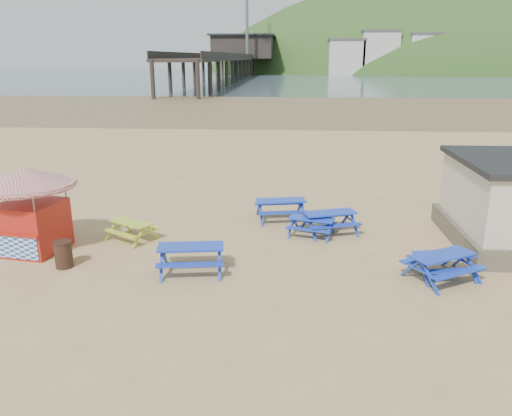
# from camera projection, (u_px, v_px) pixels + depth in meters

# --- Properties ---
(ground) EXTENTS (400.00, 400.00, 0.00)m
(ground) POSITION_uv_depth(u_px,v_px,m) (265.00, 247.00, 17.93)
(ground) COLOR tan
(ground) RESTS_ON ground
(wet_sand) EXTENTS (400.00, 400.00, 0.00)m
(wet_sand) POSITION_uv_depth(u_px,v_px,m) (286.00, 105.00, 70.43)
(wet_sand) COLOR olive
(wet_sand) RESTS_ON ground
(sea) EXTENTS (400.00, 400.00, 0.00)m
(sea) POSITION_uv_depth(u_px,v_px,m) (290.00, 76.00, 180.20)
(sea) COLOR #4C5F6D
(sea) RESTS_ON ground
(picnic_table_blue_a) EXTENTS (2.00, 1.78, 0.71)m
(picnic_table_blue_a) POSITION_uv_depth(u_px,v_px,m) (311.00, 227.00, 18.97)
(picnic_table_blue_a) COLOR #152BB7
(picnic_table_blue_a) RESTS_ON ground
(picnic_table_blue_b) EXTENTS (2.31, 1.99, 0.85)m
(picnic_table_blue_b) POSITION_uv_depth(u_px,v_px,m) (281.00, 210.00, 20.84)
(picnic_table_blue_b) COLOR #152BB7
(picnic_table_blue_b) RESTS_ON ground
(picnic_table_blue_c) EXTENTS (2.41, 2.17, 0.84)m
(picnic_table_blue_c) POSITION_uv_depth(u_px,v_px,m) (330.00, 222.00, 19.28)
(picnic_table_blue_c) COLOR #152BB7
(picnic_table_blue_c) RESTS_ON ground
(picnic_table_blue_d) EXTENTS (2.28, 1.94, 0.87)m
(picnic_table_blue_d) POSITION_uv_depth(u_px,v_px,m) (191.00, 258.00, 15.77)
(picnic_table_blue_d) COLOR #152BB7
(picnic_table_blue_d) RESTS_ON ground
(picnic_table_blue_e) EXTENTS (2.04, 1.77, 0.75)m
(picnic_table_blue_e) POSITION_uv_depth(u_px,v_px,m) (443.00, 265.00, 15.44)
(picnic_table_blue_e) COLOR #152BB7
(picnic_table_blue_e) RESTS_ON ground
(picnic_table_blue_f) EXTENTS (2.52, 2.38, 0.83)m
(picnic_table_blue_f) POSITION_uv_depth(u_px,v_px,m) (442.00, 267.00, 15.18)
(picnic_table_blue_f) COLOR #152BB7
(picnic_table_blue_f) RESTS_ON ground
(picnic_table_yellow) EXTENTS (2.13, 2.01, 0.70)m
(picnic_table_yellow) POSITION_uv_depth(u_px,v_px,m) (131.00, 231.00, 18.54)
(picnic_table_yellow) COLOR #91C422
(picnic_table_yellow) RESTS_ON ground
(ice_cream_kiosk) EXTENTS (3.82, 3.82, 2.98)m
(ice_cream_kiosk) POSITION_uv_depth(u_px,v_px,m) (28.00, 199.00, 17.07)
(ice_cream_kiosk) COLOR #B01E15
(ice_cream_kiosk) RESTS_ON ground
(litter_bin) EXTENTS (0.60, 0.60, 0.89)m
(litter_bin) POSITION_uv_depth(u_px,v_px,m) (63.00, 254.00, 16.08)
(litter_bin) COLOR #372418
(litter_bin) RESTS_ON ground
(pier) EXTENTS (24.00, 220.00, 39.29)m
(pier) POSITION_uv_depth(u_px,v_px,m) (243.00, 60.00, 187.69)
(pier) COLOR black
(pier) RESTS_ON ground
(headland_town) EXTENTS (264.00, 144.00, 108.00)m
(headland_town) POSITION_uv_depth(u_px,v_px,m) (482.00, 94.00, 233.99)
(headland_town) COLOR #2D4C1E
(headland_town) RESTS_ON ground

